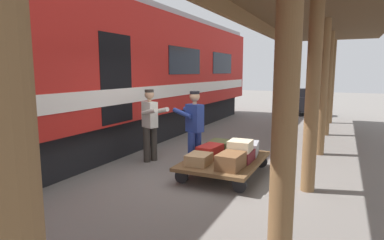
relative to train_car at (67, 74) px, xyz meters
The scene contains 14 objects.
ground_plane 4.23m from the train_car, behind, with size 60.00×60.00×0.00m, color slate.
platform_canopy 5.73m from the train_car, behind, with size 3.20×17.76×3.56m.
train_car is the anchor object (origin of this frame).
luggage_cart 4.40m from the train_car, behind, with size 1.43×2.08×0.34m.
suitcase_red_plastic 4.03m from the train_car, behind, with size 0.36×0.61×0.26m, color #AD231E.
suitcase_gray_aluminum 4.69m from the train_car, 169.82° to the right, with size 0.44×0.61×0.26m, color #9EA0A5.
suitcase_brown_leather 4.64m from the train_car, behind, with size 0.41×0.61×0.29m, color brown.
suitcase_tan_vintage 4.06m from the train_car, behind, with size 0.42×0.51×0.20m, color tan.
suitcase_olive_duffel 4.11m from the train_car, 168.10° to the right, with size 0.45×0.55×0.24m, color brown.
suitcase_maroon_trunk 4.64m from the train_car, behind, with size 0.50×0.55×0.21m, color maroon.
suitcase_cream_canvas 4.58m from the train_car, behind, with size 0.43×0.44×0.21m, color beige.
porter_in_overalls 3.46m from the train_car, behind, with size 0.73×0.57×1.70m.
porter_by_door 2.42m from the train_car, 168.67° to the right, with size 0.74×0.59×1.70m.
baggage_tug 11.76m from the train_car, 112.49° to the right, with size 1.20×1.76×1.30m.
Camera 1 is at (-2.45, 5.89, 2.12)m, focal length 30.09 mm.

